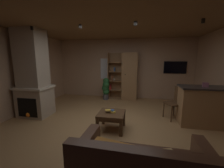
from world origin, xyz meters
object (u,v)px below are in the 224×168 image
(table_book_1, at_px, (112,110))
(dining_chair, at_px, (176,101))
(bookshelf_cabinet, at_px, (128,77))
(potted_floor_plant, at_px, (106,88))
(table_book_0, at_px, (113,112))
(table_book_2, at_px, (108,110))
(stone_fireplace, at_px, (33,78))
(coffee_table, at_px, (111,116))
(tissue_box, at_px, (205,85))
(kitchen_bar_counter, at_px, (208,107))
(wall_mounted_tv, at_px, (175,67))

(table_book_1, distance_m, dining_chair, 1.94)
(bookshelf_cabinet, distance_m, potted_floor_plant, 1.04)
(table_book_0, bearing_deg, table_book_2, -167.65)
(stone_fireplace, bearing_deg, coffee_table, -10.12)
(coffee_table, bearing_deg, tissue_box, 16.08)
(kitchen_bar_counter, bearing_deg, table_book_1, -165.13)
(table_book_1, xyz_separation_m, potted_floor_plant, (-0.76, 2.52, 0.02))
(kitchen_bar_counter, xyz_separation_m, table_book_2, (-2.47, -0.70, -0.02))
(coffee_table, relative_size, table_book_2, 4.94)
(stone_fireplace, distance_m, table_book_0, 2.63)
(table_book_2, height_order, wall_mounted_tv, wall_mounted_tv)
(kitchen_bar_counter, bearing_deg, stone_fireplace, -177.12)
(table_book_1, distance_m, table_book_2, 0.11)
(stone_fireplace, relative_size, bookshelf_cabinet, 1.30)
(kitchen_bar_counter, distance_m, wall_mounted_tv, 2.53)
(tissue_box, relative_size, table_book_0, 1.08)
(bookshelf_cabinet, distance_m, wall_mounted_tv, 1.97)
(kitchen_bar_counter, xyz_separation_m, table_book_0, (-2.35, -0.68, -0.07))
(stone_fireplace, height_order, table_book_2, stone_fireplace)
(kitchen_bar_counter, distance_m, table_book_0, 2.45)
(table_book_0, bearing_deg, wall_mounted_tv, 56.48)
(bookshelf_cabinet, xyz_separation_m, potted_floor_plant, (-0.89, -0.26, -0.48))
(kitchen_bar_counter, distance_m, dining_chair, 0.77)
(stone_fireplace, height_order, coffee_table, stone_fireplace)
(table_book_1, bearing_deg, coffee_table, -89.09)
(coffee_table, distance_m, table_book_0, 0.11)
(dining_chair, relative_size, wall_mounted_tv, 1.04)
(stone_fireplace, height_order, tissue_box, stone_fireplace)
(potted_floor_plant, bearing_deg, table_book_2, -75.23)
(table_book_2, xyz_separation_m, wall_mounted_tv, (2.13, 3.06, 0.88))
(coffee_table, relative_size, dining_chair, 0.68)
(kitchen_bar_counter, distance_m, potted_floor_plant, 3.67)
(stone_fireplace, relative_size, kitchen_bar_counter, 1.80)
(coffee_table, xyz_separation_m, dining_chair, (1.69, 1.01, 0.18))
(kitchen_bar_counter, relative_size, table_book_0, 12.85)
(bookshelf_cabinet, bearing_deg, table_book_1, -92.66)
(stone_fireplace, distance_m, table_book_1, 2.58)
(table_book_0, xyz_separation_m, potted_floor_plant, (-0.80, 2.56, 0.05))
(tissue_box, xyz_separation_m, coffee_table, (-2.26, -0.65, -0.74))
(table_book_0, xyz_separation_m, table_book_1, (-0.04, 0.04, 0.03))
(stone_fireplace, distance_m, table_book_2, 2.51)
(bookshelf_cabinet, distance_m, tissue_box, 3.05)
(kitchen_bar_counter, relative_size, wall_mounted_tv, 1.61)
(tissue_box, xyz_separation_m, wall_mounted_tv, (-0.21, 2.39, 0.29))
(bookshelf_cabinet, distance_m, table_book_2, 2.90)
(tissue_box, height_order, table_book_0, tissue_box)
(table_book_0, bearing_deg, tissue_box, 16.23)
(table_book_2, bearing_deg, dining_chair, 30.18)
(stone_fireplace, height_order, dining_chair, stone_fireplace)
(table_book_0, bearing_deg, dining_chair, 31.28)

